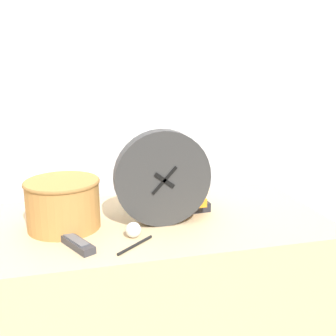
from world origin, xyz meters
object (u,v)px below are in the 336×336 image
object	(u,v)px
book_stack	(172,186)
desk_clock	(163,178)
basket	(63,202)
crumpled_paper_ball	(133,230)
pen	(135,245)
tv_remote	(73,241)

from	to	relation	value
book_stack	desk_clock	bearing A→B (deg)	-115.87
desk_clock	basket	xyz separation A→B (m)	(-0.30, 0.05, -0.07)
crumpled_paper_ball	pen	bearing A→B (deg)	-94.81
book_stack	pen	bearing A→B (deg)	-123.30
basket	tv_remote	distance (m)	0.15
tv_remote	crumpled_paper_ball	size ratio (longest dim) A/B	4.04
basket	pen	size ratio (longest dim) A/B	2.02
crumpled_paper_ball	pen	distance (m)	0.06
basket	tv_remote	world-z (taller)	basket
basket	tv_remote	xyz separation A→B (m)	(0.02, -0.13, -0.07)
tv_remote	pen	size ratio (longest dim) A/B	1.62
book_stack	crumpled_paper_ball	bearing A→B (deg)	-129.84
crumpled_paper_ball	pen	xyz separation A→B (m)	(-0.01, -0.06, -0.02)
desk_clock	book_stack	xyz separation A→B (m)	(0.06, 0.12, -0.06)
crumpled_paper_ball	pen	size ratio (longest dim) A/B	0.40
desk_clock	pen	xyz separation A→B (m)	(-0.11, -0.13, -0.14)
basket	crumpled_paper_ball	distance (m)	0.23
book_stack	pen	world-z (taller)	book_stack
pen	basket	bearing A→B (deg)	135.43
tv_remote	crumpled_paper_ball	bearing A→B (deg)	1.97
desk_clock	tv_remote	world-z (taller)	desk_clock
book_stack	tv_remote	bearing A→B (deg)	-148.75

